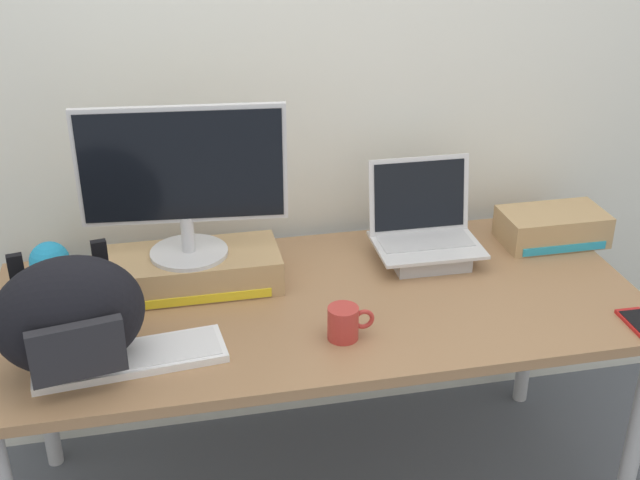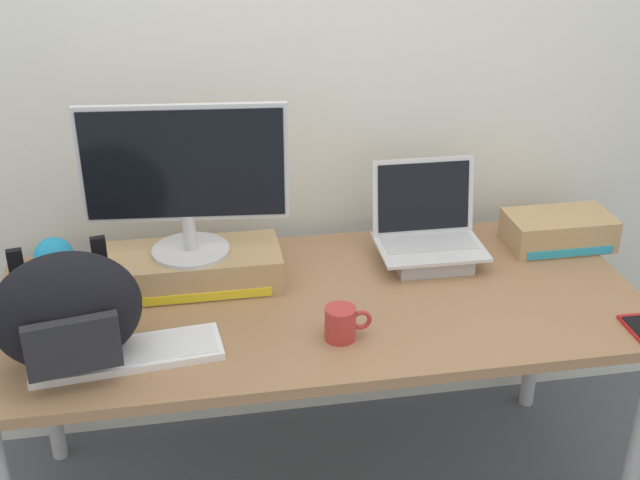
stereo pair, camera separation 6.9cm
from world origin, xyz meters
TOP-DOWN VIEW (x-y plane):
  - back_wall at (0.00, 0.50)m, footprint 7.00×0.10m
  - desk at (0.00, 0.00)m, footprint 1.77×0.79m
  - toner_box_yellow at (-0.34, 0.14)m, footprint 0.50×0.23m
  - desktop_monitor at (-0.34, 0.14)m, footprint 0.55×0.22m
  - open_laptop at (0.36, 0.17)m, footprint 0.31×0.24m
  - external_keyboard at (-0.51, -0.20)m, footprint 0.47×0.19m
  - messenger_backpack at (-0.64, -0.21)m, footprint 0.38×0.28m
  - coffee_mug at (0.02, -0.20)m, footprint 0.12×0.08m
  - plush_toy at (-0.73, 0.27)m, footprint 0.11×0.11m
  - toner_box_cyan at (0.78, 0.20)m, footprint 0.32×0.18m

SIDE VIEW (x-z plane):
  - desk at x=0.00m, z-range 0.29..1.01m
  - external_keyboard at x=-0.51m, z-range 0.72..0.74m
  - coffee_mug at x=0.02m, z-range 0.72..0.81m
  - toner_box_cyan at x=0.78m, z-range 0.72..0.82m
  - toner_box_yellow at x=-0.34m, z-range 0.72..0.82m
  - open_laptop at x=0.36m, z-range 0.63..0.92m
  - plush_toy at x=-0.73m, z-range 0.72..0.83m
  - messenger_backpack at x=-0.64m, z-range 0.72..1.02m
  - desktop_monitor at x=-0.34m, z-range 0.83..1.26m
  - back_wall at x=0.00m, z-range 0.00..2.60m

